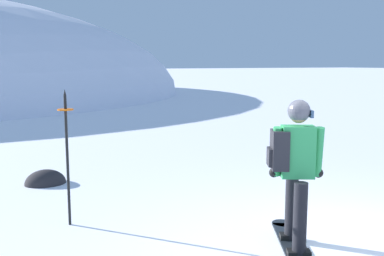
# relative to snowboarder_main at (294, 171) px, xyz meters

# --- Properties ---
(snowboarder_main) EXTENTS (1.01, 1.66, 1.71)m
(snowboarder_main) POSITION_rel_snowboarder_main_xyz_m (0.00, 0.00, 0.00)
(snowboarder_main) COLOR black
(snowboarder_main) RESTS_ON ground
(piste_marker_near) EXTENTS (0.20, 0.20, 1.78)m
(piste_marker_near) POSITION_rel_snowboarder_main_xyz_m (-2.11, 1.93, 0.10)
(piste_marker_near) COLOR black
(piste_marker_near) RESTS_ON ground
(rock_small) EXTENTS (0.71, 0.60, 0.50)m
(rock_small) POSITION_rel_snowboarder_main_xyz_m (-2.08, 4.19, -0.92)
(rock_small) COLOR #282628
(rock_small) RESTS_ON ground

